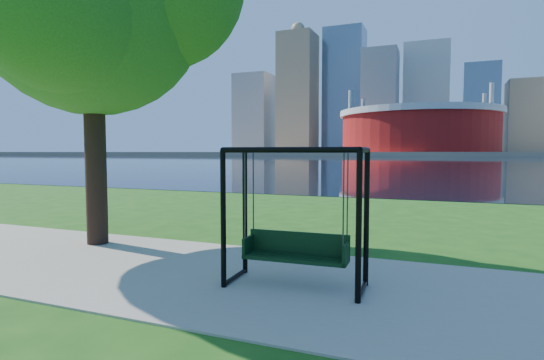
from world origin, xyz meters
The scene contains 7 objects.
ground centered at (0.00, 0.00, 0.00)m, with size 900.00×900.00×0.00m, color #1E5114.
path centered at (0.00, -0.50, 0.01)m, with size 120.00×4.00×0.03m, color #9E937F.
river centered at (0.00, 102.00, 0.01)m, with size 900.00×180.00×0.02m, color black.
far_bank centered at (0.00, 306.00, 1.00)m, with size 900.00×228.00×2.00m, color #937F60.
stadium centered at (-10.00, 235.00, 14.23)m, with size 83.00×83.00×32.00m.
skyline centered at (-4.27, 319.39, 35.89)m, with size 392.00×66.00×96.50m.
swing centered at (0.60, -0.58, 1.00)m, with size 2.06×0.96×2.08m.
Camera 1 is at (2.58, -6.43, 2.01)m, focal length 28.00 mm.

